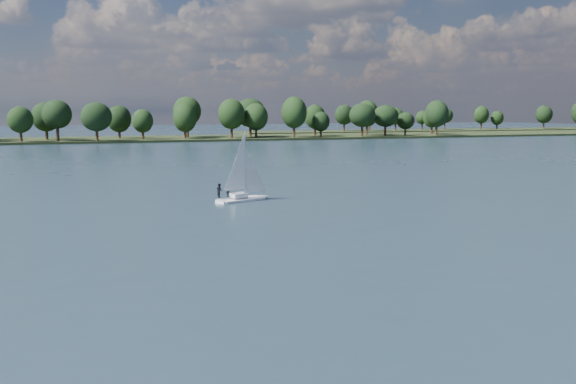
% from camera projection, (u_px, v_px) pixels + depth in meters
% --- Properties ---
extents(ground, '(700.00, 700.00, 0.00)m').
position_uv_depth(ground, '(218.00, 166.00, 117.13)').
color(ground, '#233342').
rests_on(ground, ground).
extents(far_shore, '(660.00, 40.00, 1.50)m').
position_uv_depth(far_shore, '(139.00, 140.00, 221.40)').
color(far_shore, black).
rests_on(far_shore, ground).
extents(far_shore_back, '(220.00, 30.00, 1.40)m').
position_uv_depth(far_shore_back, '(452.00, 131.00, 320.88)').
color(far_shore_back, black).
rests_on(far_shore_back, ground).
extents(sailboat, '(6.51, 4.04, 8.32)m').
position_uv_depth(sailboat, '(241.00, 181.00, 71.92)').
color(sailboat, white).
rests_on(sailboat, ground).
extents(treeline, '(562.57, 73.59, 17.74)m').
position_uv_depth(treeline, '(117.00, 117.00, 214.06)').
color(treeline, black).
rests_on(treeline, ground).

